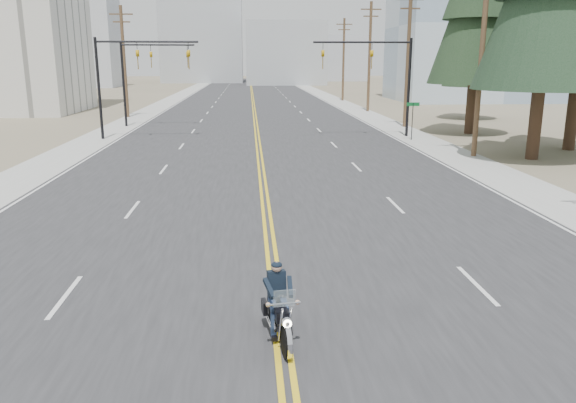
% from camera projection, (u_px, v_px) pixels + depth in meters
% --- Properties ---
extents(ground_plane, '(400.00, 400.00, 0.00)m').
position_uv_depth(ground_plane, '(287.00, 383.00, 9.74)').
color(ground_plane, '#776D56').
rests_on(ground_plane, ground).
extents(road, '(20.00, 200.00, 0.01)m').
position_uv_depth(road, '(253.00, 101.00, 77.46)').
color(road, '#303033').
rests_on(road, ground).
extents(sidewalk_left, '(3.00, 200.00, 0.01)m').
position_uv_depth(sidewalk_left, '(169.00, 101.00, 76.69)').
color(sidewalk_left, '#A5A5A0').
rests_on(sidewalk_left, ground).
extents(sidewalk_right, '(3.00, 200.00, 0.01)m').
position_uv_depth(sidewalk_right, '(335.00, 101.00, 78.23)').
color(sidewalk_right, '#A5A5A0').
rests_on(sidewalk_right, ground).
extents(traffic_mast_left, '(7.10, 0.26, 7.00)m').
position_uv_depth(traffic_mast_left, '(127.00, 68.00, 38.89)').
color(traffic_mast_left, black).
rests_on(traffic_mast_left, ground).
extents(traffic_mast_right, '(7.10, 0.26, 7.00)m').
position_uv_depth(traffic_mast_right, '(382.00, 68.00, 40.09)').
color(traffic_mast_right, black).
rests_on(traffic_mast_right, ground).
extents(traffic_mast_far, '(6.10, 0.26, 7.00)m').
position_uv_depth(traffic_mast_far, '(143.00, 68.00, 46.62)').
color(traffic_mast_far, black).
rests_on(traffic_mast_far, ground).
extents(street_sign, '(0.90, 0.06, 2.62)m').
position_uv_depth(street_sign, '(413.00, 114.00, 39.04)').
color(street_sign, black).
rests_on(street_sign, ground).
extents(utility_pole_b, '(2.20, 0.30, 11.50)m').
position_uv_depth(utility_pole_b, '(482.00, 51.00, 31.36)').
color(utility_pole_b, brown).
rests_on(utility_pole_b, ground).
extents(utility_pole_c, '(2.20, 0.30, 11.00)m').
position_uv_depth(utility_pole_c, '(408.00, 57.00, 45.94)').
color(utility_pole_c, brown).
rests_on(utility_pole_c, ground).
extents(utility_pole_d, '(2.20, 0.30, 11.50)m').
position_uv_depth(utility_pole_d, '(370.00, 55.00, 60.39)').
color(utility_pole_d, brown).
rests_on(utility_pole_d, ground).
extents(utility_pole_e, '(2.20, 0.30, 11.00)m').
position_uv_depth(utility_pole_e, '(344.00, 58.00, 76.89)').
color(utility_pole_e, brown).
rests_on(utility_pole_e, ground).
extents(utility_pole_left, '(2.20, 0.30, 10.50)m').
position_uv_depth(utility_pole_left, '(124.00, 60.00, 54.00)').
color(utility_pole_left, brown).
rests_on(utility_pole_left, ground).
extents(glass_building, '(24.00, 16.00, 20.00)m').
position_uv_depth(glass_building, '(485.00, 26.00, 77.16)').
color(glass_building, '#9EB5CC').
rests_on(glass_building, ground).
extents(haze_bldg_a, '(14.00, 12.00, 22.00)m').
position_uv_depth(haze_bldg_a, '(81.00, 33.00, 115.96)').
color(haze_bldg_a, '#B7BCC6').
rests_on(haze_bldg_a, ground).
extents(haze_bldg_b, '(18.00, 14.00, 14.00)m').
position_uv_depth(haze_bldg_b, '(285.00, 54.00, 129.49)').
color(haze_bldg_b, '#ADB2B7').
rests_on(haze_bldg_b, ground).
extents(haze_bldg_c, '(16.00, 12.00, 18.00)m').
position_uv_depth(haze_bldg_c, '(443.00, 43.00, 116.63)').
color(haze_bldg_c, '#B7BCC6').
rests_on(haze_bldg_c, ground).
extents(haze_bldg_d, '(20.00, 15.00, 26.00)m').
position_uv_depth(haze_bldg_d, '(202.00, 30.00, 141.20)').
color(haze_bldg_d, '#ADB2B7').
rests_on(haze_bldg_d, ground).
extents(haze_bldg_e, '(14.00, 14.00, 12.00)m').
position_uv_depth(haze_bldg_e, '(341.00, 58.00, 155.06)').
color(haze_bldg_e, '#B7BCC6').
rests_on(haze_bldg_e, ground).
extents(haze_bldg_f, '(12.00, 12.00, 16.00)m').
position_uv_depth(haze_bldg_f, '(35.00, 49.00, 130.20)').
color(haze_bldg_f, '#ADB2B7').
rests_on(haze_bldg_f, ground).
extents(motorcyclist, '(1.11, 2.09, 1.56)m').
position_uv_depth(motorcyclist, '(279.00, 304.00, 11.08)').
color(motorcyclist, black).
rests_on(motorcyclist, ground).
extents(conifer_far, '(5.74, 5.74, 15.37)m').
position_uv_depth(conifer_far, '(477.00, 23.00, 51.78)').
color(conifer_far, '#382619').
rests_on(conifer_far, ground).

